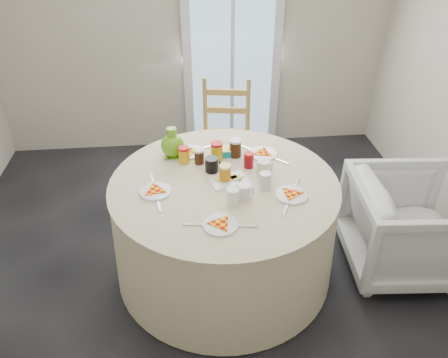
{
  "coord_description": "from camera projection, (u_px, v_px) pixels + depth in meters",
  "views": [
    {
      "loc": [
        -0.11,
        -2.4,
        2.41
      ],
      "look_at": [
        0.13,
        0.02,
        0.8
      ],
      "focal_mm": 35.0,
      "sensor_mm": 36.0,
      "label": 1
    }
  ],
  "objects": [
    {
      "name": "floor",
      "position": [
        208.0,
        268.0,
        3.34
      ],
      "size": [
        4.0,
        4.0,
        0.0
      ],
      "primitive_type": "plane",
      "color": "black",
      "rests_on": "ground"
    },
    {
      "name": "wall_back",
      "position": [
        191.0,
        26.0,
        4.27
      ],
      "size": [
        4.0,
        0.02,
        2.6
      ],
      "primitive_type": "cube",
      "color": "#BCB5A3",
      "rests_on": "floor"
    },
    {
      "name": "glass_door",
      "position": [
        232.0,
        51.0,
        4.4
      ],
      "size": [
        1.0,
        0.08,
        2.1
      ],
      "primitive_type": "cube",
      "color": "silver",
      "rests_on": "floor"
    },
    {
      "name": "table",
      "position": [
        224.0,
        228.0,
        3.15
      ],
      "size": [
        1.59,
        1.59,
        0.81
      ],
      "primitive_type": "cylinder",
      "color": "beige",
      "rests_on": "floor"
    },
    {
      "name": "wooden_chair",
      "position": [
        225.0,
        143.0,
        4.01
      ],
      "size": [
        0.53,
        0.51,
        1.03
      ],
      "primitive_type": null,
      "rotation": [
        0.0,
        0.0,
        -0.16
      ],
      "color": "tan",
      "rests_on": "floor"
    },
    {
      "name": "armchair",
      "position": [
        407.0,
        224.0,
        3.16
      ],
      "size": [
        0.8,
        0.84,
        0.81
      ],
      "primitive_type": "imported",
      "rotation": [
        0.0,
        0.0,
        1.5
      ],
      "color": "silver",
      "rests_on": "floor"
    },
    {
      "name": "place_settings",
      "position": [
        224.0,
        183.0,
        2.93
      ],
      "size": [
        1.4,
        1.4,
        0.02
      ],
      "primitive_type": null,
      "rotation": [
        0.0,
        0.0,
        0.28
      ],
      "color": "white",
      "rests_on": "table"
    },
    {
      "name": "jar_cluster",
      "position": [
        215.0,
        160.0,
        3.09
      ],
      "size": [
        0.53,
        0.3,
        0.15
      ],
      "primitive_type": null,
      "rotation": [
        0.0,
        0.0,
        -0.08
      ],
      "color": "#8F5312",
      "rests_on": "table"
    },
    {
      "name": "butter_tub",
      "position": [
        231.0,
        154.0,
        3.22
      ],
      "size": [
        0.15,
        0.11,
        0.06
      ],
      "primitive_type": "cube",
      "rotation": [
        0.0,
        0.0,
        0.05
      ],
      "color": "#058BAA",
      "rests_on": "table"
    },
    {
      "name": "green_pitcher",
      "position": [
        172.0,
        145.0,
        3.16
      ],
      "size": [
        0.21,
        0.21,
        0.22
      ],
      "primitive_type": null,
      "rotation": [
        0.0,
        0.0,
        0.25
      ],
      "color": "#5B9B17",
      "rests_on": "table"
    },
    {
      "name": "cheese_platter",
      "position": [
        229.0,
        182.0,
        2.94
      ],
      "size": [
        0.29,
        0.24,
        0.03
      ],
      "primitive_type": null,
      "rotation": [
        0.0,
        0.0,
        0.33
      ],
      "color": "white",
      "rests_on": "table"
    },
    {
      "name": "mugs_glasses",
      "position": [
        240.0,
        175.0,
        2.94
      ],
      "size": [
        0.76,
        0.76,
        0.13
      ],
      "primitive_type": null,
      "rotation": [
        0.0,
        0.0,
        0.11
      ],
      "color": "#9B9B9B",
      "rests_on": "table"
    }
  ]
}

